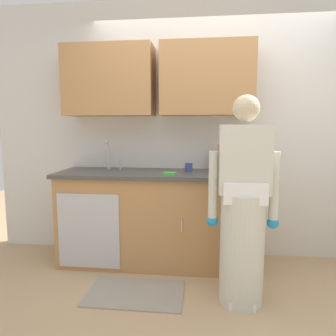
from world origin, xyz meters
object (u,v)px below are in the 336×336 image
(cup_by_sink, at_px, (189,167))
(sponge, at_px, (170,174))
(person_at_sink, at_px, (243,217))
(bottle_water_short, at_px, (211,160))
(bottle_soap, at_px, (247,161))
(bottle_water_tall, at_px, (220,157))
(sink, at_px, (108,172))

(cup_by_sink, relative_size, sponge, 0.76)
(person_at_sink, distance_m, bottle_water_short, 0.96)
(bottle_water_short, relative_size, sponge, 1.81)
(bottle_soap, bearing_deg, bottle_water_tall, -174.05)
(sink, distance_m, person_at_sink, 1.46)
(bottle_water_tall, relative_size, sponge, 2.49)
(sponge, bearing_deg, bottle_water_short, 47.01)
(cup_by_sink, bearing_deg, bottle_water_tall, 18.95)
(person_at_sink, xyz_separation_m, bottle_water_short, (-0.23, 0.87, 0.35))
(sink, relative_size, cup_by_sink, 6.00)
(sink, relative_size, sponge, 4.55)
(person_at_sink, bearing_deg, bottle_soap, 81.11)
(bottle_soap, relative_size, bottle_water_short, 1.01)
(person_at_sink, height_order, cup_by_sink, person_at_sink)
(bottle_soap, relative_size, bottle_water_tall, 0.74)
(sink, xyz_separation_m, bottle_soap, (1.41, 0.19, 0.12))
(bottle_water_short, bearing_deg, sink, -169.28)
(cup_by_sink, bearing_deg, person_at_sink, -57.94)
(person_at_sink, distance_m, bottle_water_tall, 0.93)
(bottle_water_short, xyz_separation_m, sponge, (-0.39, -0.42, -0.08))
(person_at_sink, height_order, bottle_water_short, person_at_sink)
(bottle_soap, distance_m, bottle_water_short, 0.36)
(sink, bearing_deg, bottle_soap, 7.85)
(bottle_water_short, relative_size, bottle_water_tall, 0.73)
(person_at_sink, distance_m, sponge, 0.81)
(bottle_soap, distance_m, bottle_water_tall, 0.27)
(bottle_soap, xyz_separation_m, sponge, (-0.75, -0.42, -0.09))
(bottle_water_tall, distance_m, sponge, 0.63)
(cup_by_sink, bearing_deg, bottle_soap, 13.16)
(bottle_water_tall, bearing_deg, sink, -171.70)
(bottle_soap, distance_m, cup_by_sink, 0.61)
(sponge, bearing_deg, person_at_sink, -36.09)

